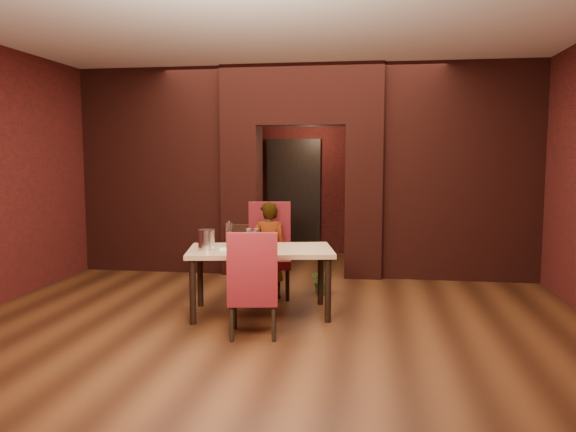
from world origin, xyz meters
name	(u,v)px	position (x,y,z in m)	size (l,w,h in m)	color
floor	(282,307)	(0.00, 0.00, 0.00)	(8.00, 8.00, 0.00)	#4A2512
ceiling	(281,38)	(0.00, 0.00, 3.20)	(7.00, 8.00, 0.04)	silver
wall_back	(315,169)	(0.00, 4.00, 1.60)	(7.00, 0.04, 3.20)	maroon
wall_front	(150,203)	(0.00, -4.00, 1.60)	(7.00, 0.04, 3.20)	maroon
wall_left	(12,174)	(-3.50, 0.00, 1.60)	(0.04, 8.00, 3.20)	maroon
pillar_left	(242,200)	(-0.95, 2.00, 1.15)	(0.55, 0.55, 2.30)	maroon
pillar_right	(364,201)	(0.95, 2.00, 1.15)	(0.55, 0.55, 2.30)	maroon
lintel	(302,96)	(0.00, 2.00, 2.75)	(2.45, 0.55, 0.90)	maroon
wing_wall_left	(156,171)	(-2.36, 2.00, 1.60)	(2.27, 0.35, 3.20)	maroon
wing_wall_right	(461,172)	(2.36, 2.00, 1.60)	(2.27, 0.35, 3.20)	maroon
vent_panel	(238,240)	(-0.95, 1.71, 0.55)	(0.40, 0.03, 0.50)	brown
rear_door	(294,198)	(-0.40, 3.94, 1.05)	(0.90, 0.08, 2.10)	black
rear_door_frame	(293,198)	(-0.40, 3.90, 1.05)	(1.02, 0.04, 2.22)	black
dining_table	(261,281)	(-0.20, -0.31, 0.39)	(1.64, 0.93, 0.77)	tan
chair_far	(269,250)	(-0.24, 0.51, 0.61)	(0.56, 0.56, 1.23)	maroon
chair_near	(253,283)	(-0.11, -1.10, 0.55)	(0.50, 0.50, 1.09)	maroon
person_seated	(269,250)	(-0.24, 0.44, 0.63)	(0.46, 0.30, 1.25)	beige
wine_glass_a	(249,238)	(-0.33, -0.31, 0.88)	(0.09, 0.09, 0.23)	white
wine_glass_b	(256,239)	(-0.25, -0.31, 0.88)	(0.09, 0.09, 0.23)	white
wine_glass_c	(273,241)	(-0.05, -0.34, 0.87)	(0.08, 0.08, 0.19)	white
tasting_sheet	(234,249)	(-0.48, -0.41, 0.77)	(0.34, 0.25, 0.00)	silver
wine_bucket	(206,240)	(-0.78, -0.49, 0.89)	(0.19, 0.19, 0.23)	silver
water_bottle	(229,233)	(-0.60, -0.18, 0.92)	(0.07, 0.07, 0.30)	white
potted_plant	(323,280)	(0.44, 0.76, 0.19)	(0.34, 0.30, 0.38)	#2F671C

